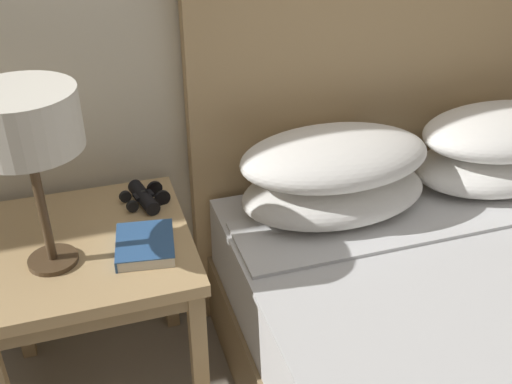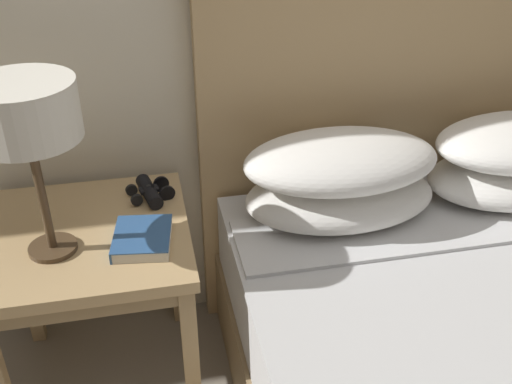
{
  "view_description": "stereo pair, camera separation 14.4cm",
  "coord_description": "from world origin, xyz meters",
  "px_view_note": "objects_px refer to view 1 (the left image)",
  "views": [
    {
      "loc": [
        -0.67,
        -0.87,
        1.58
      ],
      "look_at": [
        -0.23,
        0.52,
        0.7
      ],
      "focal_mm": 42.0,
      "sensor_mm": 36.0,
      "label": 1
    },
    {
      "loc": [
        -0.53,
        -0.9,
        1.58
      ],
      "look_at": [
        -0.23,
        0.52,
        0.7
      ],
      "focal_mm": 42.0,
      "sensor_mm": 36.0,
      "label": 2
    }
  ],
  "objects_px": {
    "nightstand": "(88,264)",
    "book_on_nightstand": "(144,245)",
    "binoculars_pair": "(144,197)",
    "table_lamp": "(24,125)"
  },
  "relations": [
    {
      "from": "nightstand",
      "to": "book_on_nightstand",
      "type": "distance_m",
      "value": 0.2
    },
    {
      "from": "table_lamp",
      "to": "nightstand",
      "type": "bearing_deg",
      "value": 41.38
    },
    {
      "from": "table_lamp",
      "to": "book_on_nightstand",
      "type": "relative_size",
      "value": 2.35
    },
    {
      "from": "nightstand",
      "to": "book_on_nightstand",
      "type": "xyz_separation_m",
      "value": [
        0.16,
        -0.09,
        0.1
      ]
    },
    {
      "from": "book_on_nightstand",
      "to": "binoculars_pair",
      "type": "relative_size",
      "value": 1.24
    },
    {
      "from": "table_lamp",
      "to": "binoculars_pair",
      "type": "relative_size",
      "value": 2.91
    },
    {
      "from": "binoculars_pair",
      "to": "nightstand",
      "type": "bearing_deg",
      "value": -142.4
    },
    {
      "from": "nightstand",
      "to": "book_on_nightstand",
      "type": "relative_size",
      "value": 2.96
    },
    {
      "from": "nightstand",
      "to": "book_on_nightstand",
      "type": "height_order",
      "value": "book_on_nightstand"
    },
    {
      "from": "table_lamp",
      "to": "book_on_nightstand",
      "type": "bearing_deg",
      "value": -4.53
    }
  ]
}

